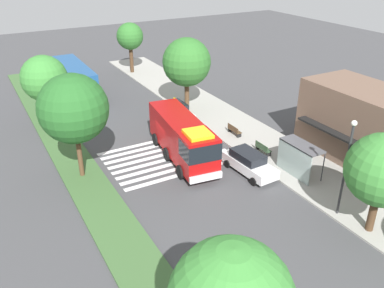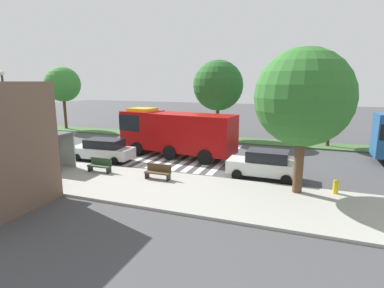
# 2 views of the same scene
# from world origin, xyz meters

# --- Properties ---
(ground_plane) EXTENTS (120.00, 120.00, 0.00)m
(ground_plane) POSITION_xyz_m (0.00, 0.00, 0.00)
(ground_plane) COLOR #424244
(sidewalk) EXTENTS (60.00, 5.60, 0.14)m
(sidewalk) POSITION_xyz_m (0.00, 8.36, 0.07)
(sidewalk) COLOR #9E9B93
(sidewalk) RESTS_ON ground_plane
(median_strip) EXTENTS (60.00, 3.00, 0.14)m
(median_strip) POSITION_xyz_m (0.00, -7.06, 0.07)
(median_strip) COLOR #3D6033
(median_strip) RESTS_ON ground_plane
(crosswalk) EXTENTS (6.75, 10.01, 0.01)m
(crosswalk) POSITION_xyz_m (1.00, 0.00, 0.01)
(crosswalk) COLOR silver
(crosswalk) RESTS_ON ground_plane
(fire_truck) EXTENTS (9.93, 3.73, 3.76)m
(fire_truck) POSITION_xyz_m (2.17, 0.93, 2.04)
(fire_truck) COLOR #A50C0C
(fire_truck) RESTS_ON ground_plane
(parked_car_west) EXTENTS (4.42, 2.07, 1.78)m
(parked_car_west) POSITION_xyz_m (-5.57, 4.36, 0.91)
(parked_car_west) COLOR silver
(parked_car_west) RESTS_ON ground_plane
(parked_car_mid) EXTENTS (4.89, 2.24, 1.70)m
(parked_car_mid) POSITION_xyz_m (6.43, 4.36, 0.88)
(parked_car_mid) COLOR silver
(parked_car_mid) RESTS_ON ground_plane
(transit_bus) EXTENTS (10.43, 2.90, 3.65)m
(transit_bus) POSITION_xyz_m (-17.81, -2.50, 2.16)
(transit_bus) COLOR navy
(transit_bus) RESTS_ON ground_plane
(bus_stop_shelter) EXTENTS (3.50, 1.40, 2.46)m
(bus_stop_shelter) POSITION_xyz_m (8.58, 7.19, 1.89)
(bus_stop_shelter) COLOR #4C4C51
(bus_stop_shelter) RESTS_ON sidewalk
(bench_near_shelter) EXTENTS (1.60, 0.50, 0.90)m
(bench_near_shelter) POSITION_xyz_m (4.58, 7.17, 0.59)
(bench_near_shelter) COLOR #2D472D
(bench_near_shelter) RESTS_ON sidewalk
(bench_west_of_shelter) EXTENTS (1.60, 0.50, 0.90)m
(bench_west_of_shelter) POSITION_xyz_m (0.36, 7.17, 0.59)
(bench_west_of_shelter) COLOR #4C3823
(bench_west_of_shelter) RESTS_ON sidewalk
(street_lamp) EXTENTS (0.36, 0.36, 6.59)m
(street_lamp) POSITION_xyz_m (13.72, 6.16, 4.00)
(street_lamp) COLOR #2D2D30
(street_lamp) RESTS_ON sidewalk
(storefront_building) EXTENTS (10.43, 6.02, 5.93)m
(storefront_building) POSITION_xyz_m (9.14, 13.76, 2.96)
(storefront_building) COLOR brown
(storefront_building) RESTS_ON ground_plane
(sidewalk_tree_far_west) EXTENTS (3.51, 3.51, 6.60)m
(sidewalk_tree_far_west) POSITION_xyz_m (-23.24, 6.56, 4.92)
(sidewalk_tree_far_west) COLOR #47301E
(sidewalk_tree_far_west) RESTS_ON sidewalk
(sidewalk_tree_west) EXTENTS (4.95, 4.95, 7.49)m
(sidewalk_tree_west) POSITION_xyz_m (-7.58, 6.56, 5.13)
(sidewalk_tree_west) COLOR #513823
(sidewalk_tree_west) RESTS_ON sidewalk
(sidewalk_tree_east) EXTENTS (4.35, 4.35, 6.41)m
(sidewalk_tree_east) POSITION_xyz_m (15.91, 6.56, 4.35)
(sidewalk_tree_east) COLOR #47301E
(sidewalk_tree_east) RESTS_ON sidewalk
(median_tree_far_west) EXTENTS (4.24, 4.24, 6.89)m
(median_tree_far_west) POSITION_xyz_m (-9.81, -7.06, 4.89)
(median_tree_far_west) COLOR #47301E
(median_tree_far_west) RESTS_ON median_strip
(median_tree_west) EXTENTS (5.03, 5.03, 7.92)m
(median_tree_west) POSITION_xyz_m (0.70, -7.06, 5.53)
(median_tree_west) COLOR #513823
(median_tree_west) RESTS_ON median_strip
(fire_hydrant) EXTENTS (0.28, 0.28, 0.70)m
(fire_hydrant) POSITION_xyz_m (-9.49, 6.06, 0.49)
(fire_hydrant) COLOR gold
(fire_hydrant) RESTS_ON sidewalk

